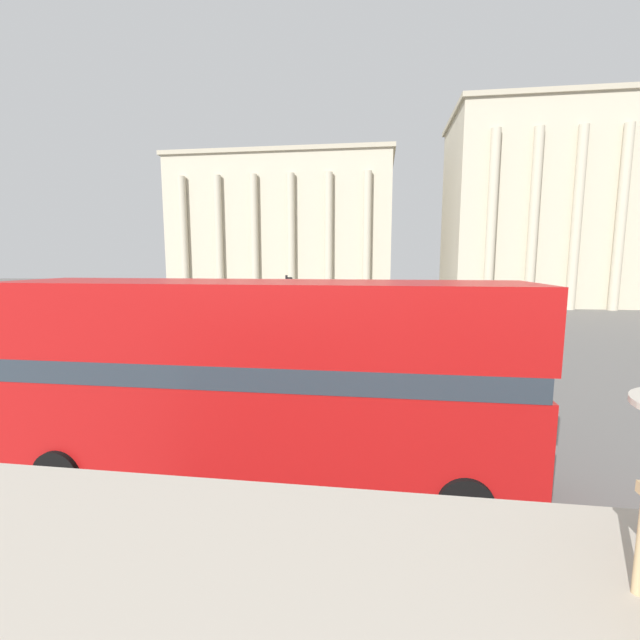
{
  "coord_description": "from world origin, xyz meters",
  "views": [
    {
      "loc": [
        -0.08,
        -2.45,
        4.71
      ],
      "look_at": [
        -2.54,
        15.38,
        2.21
      ],
      "focal_mm": 24.0,
      "sensor_mm": 36.0,
      "label": 1
    }
  ],
  "objects_px": {
    "traffic_light_mid": "(288,303)",
    "pedestrian_white": "(443,329)",
    "pedestrian_blue": "(248,317)",
    "traffic_light_near": "(422,336)",
    "plaza_building_right": "(587,209)",
    "plaza_building_left": "(287,230)",
    "double_decker_bus": "(264,373)"
  },
  "relations": [
    {
      "from": "traffic_light_mid",
      "to": "pedestrian_white",
      "type": "bearing_deg",
      "value": 18.01
    },
    {
      "from": "traffic_light_mid",
      "to": "pedestrian_blue",
      "type": "bearing_deg",
      "value": 122.27
    },
    {
      "from": "traffic_light_near",
      "to": "traffic_light_mid",
      "type": "bearing_deg",
      "value": 124.65
    },
    {
      "from": "plaza_building_right",
      "to": "pedestrian_white",
      "type": "xyz_separation_m",
      "value": [
        -18.7,
        -27.36,
        -9.28
      ]
    },
    {
      "from": "plaza_building_right",
      "to": "traffic_light_near",
      "type": "relative_size",
      "value": 7.57
    },
    {
      "from": "plaza_building_right",
      "to": "pedestrian_white",
      "type": "distance_m",
      "value": 34.41
    },
    {
      "from": "pedestrian_white",
      "to": "plaza_building_left",
      "type": "bearing_deg",
      "value": 104.57
    },
    {
      "from": "plaza_building_right",
      "to": "plaza_building_left",
      "type": "bearing_deg",
      "value": 169.43
    },
    {
      "from": "double_decker_bus",
      "to": "pedestrian_blue",
      "type": "bearing_deg",
      "value": 108.1
    },
    {
      "from": "plaza_building_right",
      "to": "traffic_light_mid",
      "type": "xyz_separation_m",
      "value": [
        -26.73,
        -29.97,
        -7.68
      ]
    },
    {
      "from": "traffic_light_mid",
      "to": "pedestrian_white",
      "type": "height_order",
      "value": "traffic_light_mid"
    },
    {
      "from": "plaza_building_right",
      "to": "pedestrian_white",
      "type": "relative_size",
      "value": 16.95
    },
    {
      "from": "pedestrian_blue",
      "to": "traffic_light_mid",
      "type": "bearing_deg",
      "value": -54.28
    },
    {
      "from": "plaza_building_left",
      "to": "pedestrian_white",
      "type": "height_order",
      "value": "plaza_building_left"
    },
    {
      "from": "double_decker_bus",
      "to": "pedestrian_blue",
      "type": "xyz_separation_m",
      "value": [
        -6.33,
        19.18,
        -1.44
      ]
    },
    {
      "from": "traffic_light_mid",
      "to": "pedestrian_blue",
      "type": "height_order",
      "value": "traffic_light_mid"
    },
    {
      "from": "plaza_building_left",
      "to": "plaza_building_right",
      "type": "height_order",
      "value": "plaza_building_right"
    },
    {
      "from": "plaza_building_left",
      "to": "traffic_light_mid",
      "type": "relative_size",
      "value": 7.01
    },
    {
      "from": "double_decker_bus",
      "to": "traffic_light_near",
      "type": "height_order",
      "value": "double_decker_bus"
    },
    {
      "from": "plaza_building_left",
      "to": "traffic_light_near",
      "type": "relative_size",
      "value": 7.2
    },
    {
      "from": "plaza_building_left",
      "to": "pedestrian_white",
      "type": "bearing_deg",
      "value": -64.79
    },
    {
      "from": "double_decker_bus",
      "to": "traffic_light_near",
      "type": "bearing_deg",
      "value": 48.7
    },
    {
      "from": "plaza_building_left",
      "to": "traffic_light_near",
      "type": "bearing_deg",
      "value": -73.01
    },
    {
      "from": "double_decker_bus",
      "to": "traffic_light_near",
      "type": "xyz_separation_m",
      "value": [
        3.65,
        4.17,
        0.16
      ]
    },
    {
      "from": "double_decker_bus",
      "to": "plaza_building_left",
      "type": "bearing_deg",
      "value": 101.43
    },
    {
      "from": "plaza_building_right",
      "to": "pedestrian_blue",
      "type": "bearing_deg",
      "value": -142.88
    },
    {
      "from": "traffic_light_mid",
      "to": "plaza_building_right",
      "type": "bearing_deg",
      "value": 48.26
    },
    {
      "from": "plaza_building_right",
      "to": "pedestrian_white",
      "type": "height_order",
      "value": "plaza_building_right"
    },
    {
      "from": "pedestrian_white",
      "to": "traffic_light_mid",
      "type": "bearing_deg",
      "value": -172.63
    },
    {
      "from": "double_decker_bus",
      "to": "plaza_building_right",
      "type": "height_order",
      "value": "plaza_building_right"
    },
    {
      "from": "double_decker_bus",
      "to": "pedestrian_blue",
      "type": "relative_size",
      "value": 6.48
    },
    {
      "from": "plaza_building_right",
      "to": "traffic_light_mid",
      "type": "height_order",
      "value": "plaza_building_right"
    }
  ]
}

